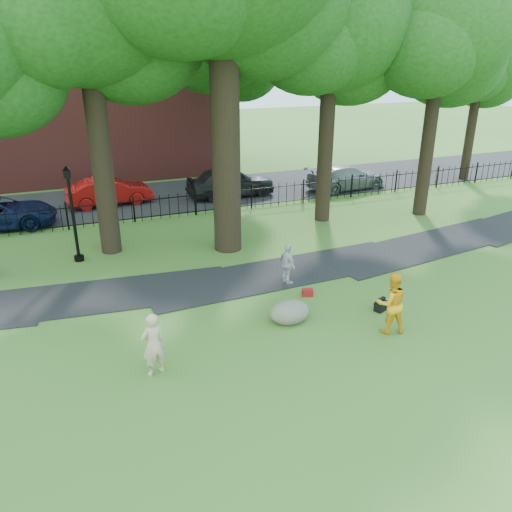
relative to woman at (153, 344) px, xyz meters
name	(u,v)px	position (x,y,z in m)	size (l,w,h in m)	color
ground	(306,329)	(4.52, 0.56, -0.84)	(120.00, 120.00, 0.00)	#3E6724
footpath	(281,273)	(5.52, 4.46, -0.84)	(36.00, 2.60, 0.03)	black
street	(177,195)	(4.52, 16.56, -0.84)	(80.00, 7.00, 0.02)	black
iron_fence	(195,203)	(4.52, 12.56, -0.24)	(44.00, 0.04, 1.20)	black
brick_building	(80,79)	(0.52, 24.56, 5.16)	(18.00, 8.00, 12.00)	maroon
tree_row	(225,35)	(5.04, 8.96, 7.31)	(26.82, 7.96, 12.42)	black
woman	(153,344)	(0.00, 0.00, 0.00)	(0.62, 0.40, 1.69)	#CAB28B
man	(391,303)	(6.67, -0.47, 0.08)	(0.89, 0.70, 1.84)	#F9A615
pedestrian	(288,264)	(5.33, 3.56, -0.11)	(0.86, 0.36, 1.47)	#BCBCC1
boulder	(290,310)	(4.28, 1.14, -0.49)	(1.22, 0.92, 0.71)	#5D584E
lamppost	(73,216)	(-1.28, 8.50, 0.98)	(0.37, 0.37, 3.72)	black
backpack	(381,306)	(7.21, 0.68, -0.69)	(0.41, 0.26, 0.31)	black
red_bag	(308,293)	(5.56, 2.44, -0.72)	(0.35, 0.22, 0.24)	maroon
red_sedan	(109,191)	(0.80, 16.05, -0.12)	(1.54, 4.41, 1.45)	#9F0E0C
grey_car	(231,182)	(7.34, 15.26, 0.00)	(1.98, 4.92, 1.68)	black
silver_car	(346,177)	(14.20, 14.26, -0.13)	(2.00, 4.91, 1.42)	gray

